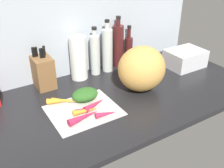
# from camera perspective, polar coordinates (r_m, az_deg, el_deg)

# --- Properties ---
(ground_plane) EXTENTS (1.70, 0.80, 0.03)m
(ground_plane) POSITION_cam_1_polar(r_m,az_deg,el_deg) (1.47, -0.11, -3.14)
(ground_plane) COLOR black
(wall_back) EXTENTS (1.70, 0.03, 0.60)m
(wall_back) POSITION_cam_1_polar(r_m,az_deg,el_deg) (1.65, -7.26, 12.35)
(wall_back) COLOR #ADB7C1
(wall_back) RESTS_ON ground_plane
(cutting_board) EXTENTS (0.35, 0.29, 0.01)m
(cutting_board) POSITION_cam_1_polar(r_m,az_deg,el_deg) (1.34, -6.20, -5.69)
(cutting_board) COLOR beige
(cutting_board) RESTS_ON ground_plane
(carrot_0) EXTENTS (0.14, 0.08, 0.03)m
(carrot_0) POSITION_cam_1_polar(r_m,az_deg,el_deg) (1.35, -3.73, -4.40)
(carrot_0) COLOR #B2264C
(carrot_0) RESTS_ON cutting_board
(carrot_1) EXTENTS (0.11, 0.05, 0.03)m
(carrot_1) POSITION_cam_1_polar(r_m,az_deg,el_deg) (1.28, -1.24, -6.48)
(carrot_1) COLOR #B2264C
(carrot_1) RESTS_ON cutting_board
(carrot_2) EXTENTS (0.17, 0.05, 0.04)m
(carrot_2) POSITION_cam_1_polar(r_m,az_deg,el_deg) (1.26, -6.10, -7.11)
(carrot_2) COLOR #B2264C
(carrot_2) RESTS_ON cutting_board
(carrot_3) EXTENTS (0.14, 0.05, 0.03)m
(carrot_3) POSITION_cam_1_polar(r_m,az_deg,el_deg) (1.31, -5.67, -5.79)
(carrot_3) COLOR orange
(carrot_3) RESTS_ON cutting_board
(carrot_4) EXTENTS (0.15, 0.09, 0.03)m
(carrot_4) POSITION_cam_1_polar(r_m,az_deg,el_deg) (1.40, -11.08, -3.56)
(carrot_4) COLOR orange
(carrot_4) RESTS_ON cutting_board
(carrot_5) EXTENTS (0.12, 0.03, 0.03)m
(carrot_5) POSITION_cam_1_polar(r_m,az_deg,el_deg) (1.32, -5.74, -5.47)
(carrot_5) COLOR #B2264C
(carrot_5) RESTS_ON cutting_board
(carrot_6) EXTENTS (0.13, 0.11, 0.02)m
(carrot_6) POSITION_cam_1_polar(r_m,az_deg,el_deg) (1.41, -10.20, -3.60)
(carrot_6) COLOR orange
(carrot_6) RESTS_ON cutting_board
(carrot_greens_pile) EXTENTS (0.14, 0.11, 0.06)m
(carrot_greens_pile) POSITION_cam_1_polar(r_m,az_deg,el_deg) (1.41, -5.88, -2.28)
(carrot_greens_pile) COLOR #2D6023
(carrot_greens_pile) RESTS_ON cutting_board
(winter_squash) EXTENTS (0.28, 0.25, 0.26)m
(winter_squash) POSITION_cam_1_polar(r_m,az_deg,el_deg) (1.48, 6.47, 3.33)
(winter_squash) COLOR gold
(winter_squash) RESTS_ON ground_plane
(knife_block) EXTENTS (0.10, 0.17, 0.24)m
(knife_block) POSITION_cam_1_polar(r_m,az_deg,el_deg) (1.58, -14.88, 2.73)
(knife_block) COLOR brown
(knife_block) RESTS_ON ground_plane
(paper_towel_roll) EXTENTS (0.10, 0.10, 0.27)m
(paper_towel_roll) POSITION_cam_1_polar(r_m,az_deg,el_deg) (1.61, -7.33, 5.63)
(paper_towel_roll) COLOR white
(paper_towel_roll) RESTS_ON ground_plane
(bottle_0) EXTENTS (0.06, 0.06, 0.31)m
(bottle_0) POSITION_cam_1_polar(r_m,az_deg,el_deg) (1.66, -3.72, 6.47)
(bottle_0) COLOR silver
(bottle_0) RESTS_ON ground_plane
(bottle_1) EXTENTS (0.07, 0.07, 0.34)m
(bottle_1) POSITION_cam_1_polar(r_m,az_deg,el_deg) (1.69, -1.03, 7.44)
(bottle_1) COLOR silver
(bottle_1) RESTS_ON ground_plane
(bottle_2) EXTENTS (0.07, 0.07, 0.34)m
(bottle_2) POSITION_cam_1_polar(r_m,az_deg,el_deg) (1.76, 1.32, 8.35)
(bottle_2) COLOR #471919
(bottle_2) RESTS_ON ground_plane
(bottle_3) EXTENTS (0.05, 0.05, 0.27)m
(bottle_3) POSITION_cam_1_polar(r_m,az_deg,el_deg) (1.82, 3.62, 7.57)
(bottle_3) COLOR #471919
(bottle_3) RESTS_ON ground_plane
(dish_rack) EXTENTS (0.25, 0.19, 0.12)m
(dish_rack) POSITION_cam_1_polar(r_m,az_deg,el_deg) (1.86, 15.58, 5.39)
(dish_rack) COLOR silver
(dish_rack) RESTS_ON ground_plane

